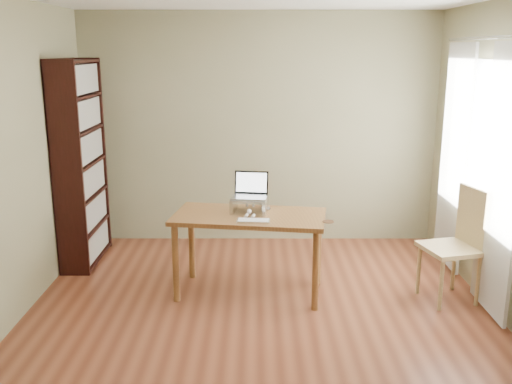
# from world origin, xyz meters

# --- Properties ---
(room) EXTENTS (4.04, 4.54, 2.64)m
(room) POSITION_xyz_m (0.03, 0.01, 1.30)
(room) COLOR #5D2A18
(room) RESTS_ON ground
(bookshelf) EXTENTS (0.30, 0.90, 2.10)m
(bookshelf) POSITION_xyz_m (-1.83, 1.55, 1.05)
(bookshelf) COLOR black
(bookshelf) RESTS_ON ground
(curtains) EXTENTS (0.03, 1.90, 2.25)m
(curtains) POSITION_xyz_m (1.92, 0.80, 1.17)
(curtains) COLOR white
(curtains) RESTS_ON ground
(desk) EXTENTS (1.43, 0.86, 0.75)m
(desk) POSITION_xyz_m (-0.10, 0.71, 0.65)
(desk) COLOR brown
(desk) RESTS_ON ground
(laptop_stand) EXTENTS (0.32, 0.25, 0.13)m
(laptop_stand) POSITION_xyz_m (-0.10, 0.79, 0.83)
(laptop_stand) COLOR silver
(laptop_stand) RESTS_ON desk
(laptop) EXTENTS (0.34, 0.30, 0.22)m
(laptop) POSITION_xyz_m (-0.10, 0.84, 0.94)
(laptop) COLOR silver
(laptop) RESTS_ON laptop_stand
(keyboard) EXTENTS (0.29, 0.14, 0.02)m
(keyboard) POSITION_xyz_m (-0.06, 0.49, 0.76)
(keyboard) COLOR silver
(keyboard) RESTS_ON desk
(coaster) EXTENTS (0.10, 0.10, 0.01)m
(coaster) POSITION_xyz_m (0.58, 0.48, 0.75)
(coaster) COLOR #502C1B
(coaster) RESTS_ON desk
(cat) EXTENTS (0.23, 0.47, 0.13)m
(cat) POSITION_xyz_m (-0.07, 0.82, 0.81)
(cat) COLOR #433D34
(cat) RESTS_ON desk
(chair) EXTENTS (0.55, 0.55, 1.02)m
(chair) POSITION_xyz_m (1.75, 0.56, 0.55)
(chair) COLOR tan
(chair) RESTS_ON ground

